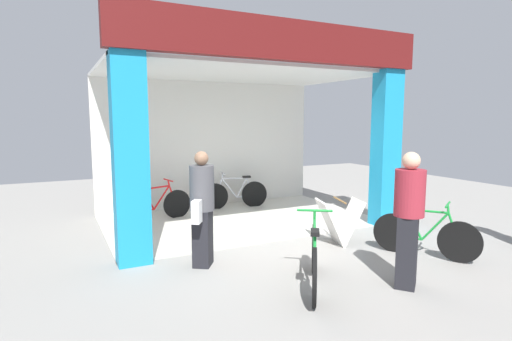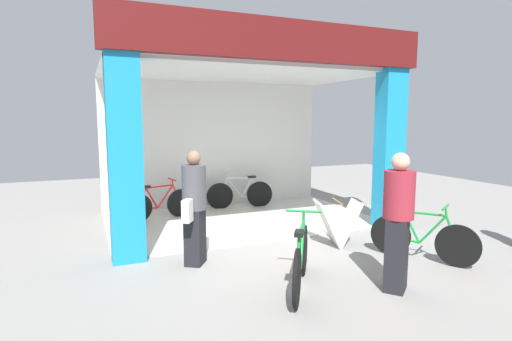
{
  "view_description": "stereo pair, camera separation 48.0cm",
  "coord_description": "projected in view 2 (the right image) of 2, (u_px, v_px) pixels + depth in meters",
  "views": [
    {
      "loc": [
        -3.44,
        -5.99,
        2.13
      ],
      "look_at": [
        0.0,
        0.84,
        1.15
      ],
      "focal_mm": 28.53,
      "sensor_mm": 36.0,
      "label": 1
    },
    {
      "loc": [
        -3.0,
        -6.19,
        2.13
      ],
      "look_at": [
        0.0,
        0.84,
        1.15
      ],
      "focal_mm": 28.53,
      "sensor_mm": 36.0,
      "label": 2
    }
  ],
  "objects": [
    {
      "name": "bicycle_inside_0",
      "position": [
        159.0,
        204.0,
        8.56
      ],
      "size": [
        1.54,
        0.43,
        0.86
      ],
      "color": "black",
      "rests_on": "ground"
    },
    {
      "name": "pedestrian_0",
      "position": [
        194.0,
        207.0,
        5.87
      ],
      "size": [
        0.5,
        0.59,
        1.67
      ],
      "color": "black",
      "rests_on": "ground"
    },
    {
      "name": "shop_facade",
      "position": [
        239.0,
        125.0,
        8.4
      ],
      "size": [
        5.57,
        3.67,
        3.71
      ],
      "color": "beige",
      "rests_on": "ground"
    },
    {
      "name": "bicycle_parked_1",
      "position": [
        301.0,
        260.0,
        5.09
      ],
      "size": [
        1.0,
        1.43,
        0.94
      ],
      "color": "black",
      "rests_on": "ground"
    },
    {
      "name": "bicycle_parked_0",
      "position": [
        422.0,
        238.0,
        6.1
      ],
      "size": [
        0.86,
        1.37,
        0.87
      ],
      "color": "black",
      "rests_on": "ground"
    },
    {
      "name": "bicycle_inside_1",
      "position": [
        240.0,
        194.0,
        9.69
      ],
      "size": [
        1.58,
        0.44,
        0.88
      ],
      "color": "black",
      "rests_on": "ground"
    },
    {
      "name": "ground_plane",
      "position": [
        275.0,
        241.0,
        7.09
      ],
      "size": [
        18.74,
        18.74,
        0.0
      ],
      "primitive_type": "plane",
      "color": "gray",
      "rests_on": "ground"
    },
    {
      "name": "sandwich_board_sign",
      "position": [
        337.0,
        223.0,
        6.85
      ],
      "size": [
        0.85,
        0.74,
        0.77
      ],
      "color": "silver",
      "rests_on": "ground"
    },
    {
      "name": "pedestrian_1",
      "position": [
        398.0,
        220.0,
        4.97
      ],
      "size": [
        0.52,
        0.52,
        1.72
      ],
      "color": "black",
      "rests_on": "ground"
    }
  ]
}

